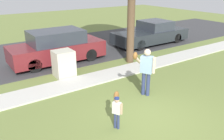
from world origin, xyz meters
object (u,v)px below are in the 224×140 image
object	(u,v)px
person_child	(117,106)
baseball	(118,112)
person_adult	(146,68)
parked_pickup_dark	(151,34)
parked_suv_maroon	(57,47)
utility_cabinet	(64,64)

from	to	relation	value
person_child	baseball	size ratio (longest dim) A/B	13.77
person_child	baseball	xyz separation A→B (m)	(0.46, 0.58, -0.63)
person_adult	parked_pickup_dark	world-z (taller)	person_adult
parked_suv_maroon	parked_pickup_dark	distance (m)	6.57
person_adult	utility_cabinet	bearing A→B (deg)	-91.92
person_adult	utility_cabinet	distance (m)	3.81
baseball	parked_pickup_dark	size ratio (longest dim) A/B	0.01
parked_pickup_dark	person_child	bearing A→B (deg)	41.02
person_adult	baseball	xyz separation A→B (m)	(-1.53, -0.46, -1.04)
person_child	parked_pickup_dark	size ratio (longest dim) A/B	0.20
person_adult	person_child	distance (m)	2.28
person_child	parked_suv_maroon	bearing A→B (deg)	54.48
utility_cabinet	parked_pickup_dark	world-z (taller)	parked_pickup_dark
parked_pickup_dark	utility_cabinet	bearing A→B (deg)	15.95
utility_cabinet	parked_pickup_dark	distance (m)	7.37
baseball	parked_suv_maroon	bearing A→B (deg)	86.28
person_adult	parked_suv_maroon	xyz separation A→B (m)	(-1.15, 5.37, -0.28)
person_child	baseball	bearing A→B (deg)	23.22
parked_suv_maroon	baseball	bearing A→B (deg)	86.28
parked_suv_maroon	person_adult	bearing A→B (deg)	102.08
person_child	parked_suv_maroon	size ratio (longest dim) A/B	0.22
person_adult	utility_cabinet	world-z (taller)	person_adult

